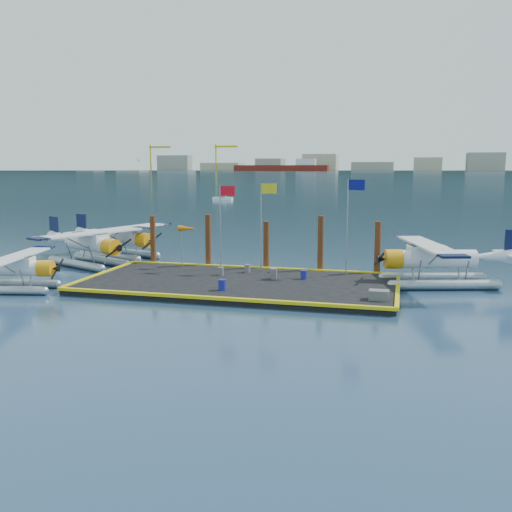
{
  "coord_description": "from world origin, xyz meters",
  "views": [
    {
      "loc": [
        10.11,
        -34.87,
        7.8
      ],
      "look_at": [
        0.6,
        2.0,
        1.77
      ],
      "focal_mm": 40.0,
      "sensor_mm": 36.0,
      "label": 1
    }
  ],
  "objects_px": {
    "seaplane_b": "(91,246)",
    "drum_2": "(273,274)",
    "drum_4": "(304,275)",
    "piling_1": "(208,242)",
    "drum_0": "(221,271)",
    "flagpole_yellow": "(264,213)",
    "piling_4": "(378,250)",
    "seaplane_a": "(12,270)",
    "flagpole_red": "(223,214)",
    "seaplane_c": "(122,240)",
    "drum_5": "(247,269)",
    "piling_3": "(321,246)",
    "crate": "(379,295)",
    "drum_3": "(222,285)",
    "flagpole_blue": "(350,213)",
    "piling_0": "(153,242)",
    "windsock": "(187,229)",
    "seaplane_d": "(433,262)",
    "piling_2": "(266,247)"
  },
  "relations": [
    {
      "from": "flagpole_blue",
      "to": "piling_1",
      "type": "relative_size",
      "value": 1.55
    },
    {
      "from": "seaplane_a",
      "to": "piling_1",
      "type": "bearing_deg",
      "value": 125.61
    },
    {
      "from": "crate",
      "to": "piling_1",
      "type": "distance_m",
      "value": 15.59
    },
    {
      "from": "crate",
      "to": "flagpole_yellow",
      "type": "relative_size",
      "value": 0.18
    },
    {
      "from": "seaplane_a",
      "to": "drum_3",
      "type": "relative_size",
      "value": 13.03
    },
    {
      "from": "piling_1",
      "to": "flagpole_yellow",
      "type": "bearing_deg",
      "value": -18.79
    },
    {
      "from": "piling_0",
      "to": "seaplane_c",
      "type": "bearing_deg",
      "value": 142.39
    },
    {
      "from": "piling_3",
      "to": "seaplane_a",
      "type": "bearing_deg",
      "value": -150.68
    },
    {
      "from": "drum_3",
      "to": "flagpole_yellow",
      "type": "relative_size",
      "value": 0.11
    },
    {
      "from": "drum_3",
      "to": "flagpole_blue",
      "type": "distance_m",
      "value": 10.42
    },
    {
      "from": "drum_4",
      "to": "piling_1",
      "type": "height_order",
      "value": "piling_1"
    },
    {
      "from": "seaplane_b",
      "to": "drum_2",
      "type": "xyz_separation_m",
      "value": [
        15.36,
        -3.23,
        -0.85
      ]
    },
    {
      "from": "seaplane_a",
      "to": "drum_4",
      "type": "xyz_separation_m",
      "value": [
        17.39,
        6.37,
        -0.63
      ]
    },
    {
      "from": "seaplane_d",
      "to": "flagpole_yellow",
      "type": "xyz_separation_m",
      "value": [
        -11.44,
        0.31,
        2.89
      ]
    },
    {
      "from": "seaplane_d",
      "to": "drum_0",
      "type": "xyz_separation_m",
      "value": [
        -13.92,
        -1.91,
        -0.94
      ]
    },
    {
      "from": "drum_0",
      "to": "crate",
      "type": "height_order",
      "value": "drum_0"
    },
    {
      "from": "drum_3",
      "to": "drum_5",
      "type": "distance_m",
      "value": 5.89
    },
    {
      "from": "seaplane_d",
      "to": "crate",
      "type": "xyz_separation_m",
      "value": [
        -3.15,
        -6.58,
        -0.94
      ]
    },
    {
      "from": "drum_4",
      "to": "piling_4",
      "type": "relative_size",
      "value": 0.14
    },
    {
      "from": "drum_4",
      "to": "piling_4",
      "type": "bearing_deg",
      "value": 39.15
    },
    {
      "from": "drum_4",
      "to": "seaplane_c",
      "type": "bearing_deg",
      "value": 157.1
    },
    {
      "from": "seaplane_b",
      "to": "seaplane_d",
      "type": "relative_size",
      "value": 0.95
    },
    {
      "from": "flagpole_red",
      "to": "flagpole_yellow",
      "type": "bearing_deg",
      "value": 0.0
    },
    {
      "from": "drum_2",
      "to": "piling_0",
      "type": "height_order",
      "value": "piling_0"
    },
    {
      "from": "seaplane_a",
      "to": "seaplane_c",
      "type": "distance_m",
      "value": 13.49
    },
    {
      "from": "flagpole_red",
      "to": "piling_4",
      "type": "bearing_deg",
      "value": 8.43
    },
    {
      "from": "drum_0",
      "to": "seaplane_b",
      "type": "bearing_deg",
      "value": 165.61
    },
    {
      "from": "seaplane_b",
      "to": "flagpole_blue",
      "type": "relative_size",
      "value": 1.52
    },
    {
      "from": "drum_4",
      "to": "drum_5",
      "type": "distance_m",
      "value": 4.42
    },
    {
      "from": "seaplane_a",
      "to": "windsock",
      "type": "bearing_deg",
      "value": 123.95
    },
    {
      "from": "windsock",
      "to": "flagpole_yellow",
      "type": "bearing_deg",
      "value": 0.0
    },
    {
      "from": "seaplane_d",
      "to": "drum_0",
      "type": "distance_m",
      "value": 14.09
    },
    {
      "from": "seaplane_d",
      "to": "piling_2",
      "type": "distance_m",
      "value": 11.81
    },
    {
      "from": "drum_2",
      "to": "flagpole_yellow",
      "type": "bearing_deg",
      "value": 117.15
    },
    {
      "from": "drum_0",
      "to": "flagpole_blue",
      "type": "relative_size",
      "value": 0.09
    },
    {
      "from": "crate",
      "to": "drum_3",
      "type": "bearing_deg",
      "value": 178.82
    },
    {
      "from": "drum_4",
      "to": "piling_3",
      "type": "height_order",
      "value": "piling_3"
    },
    {
      "from": "flagpole_yellow",
      "to": "piling_4",
      "type": "xyz_separation_m",
      "value": [
        7.8,
        1.6,
        -2.51
      ]
    },
    {
      "from": "piling_4",
      "to": "drum_5",
      "type": "bearing_deg",
      "value": -164.71
    },
    {
      "from": "seaplane_c",
      "to": "windsock",
      "type": "distance_m",
      "value": 9.48
    },
    {
      "from": "drum_4",
      "to": "piling_1",
      "type": "xyz_separation_m",
      "value": [
        -7.93,
        3.72,
        1.41
      ]
    },
    {
      "from": "drum_3",
      "to": "drum_4",
      "type": "height_order",
      "value": "drum_3"
    },
    {
      "from": "drum_0",
      "to": "drum_2",
      "type": "xyz_separation_m",
      "value": [
        3.74,
        -0.25,
        0.06
      ]
    },
    {
      "from": "drum_2",
      "to": "crate",
      "type": "height_order",
      "value": "drum_2"
    },
    {
      "from": "seaplane_d",
      "to": "windsock",
      "type": "xyz_separation_m",
      "value": [
        -17.17,
        0.31,
        1.61
      ]
    },
    {
      "from": "seaplane_a",
      "to": "drum_0",
      "type": "xyz_separation_m",
      "value": [
        11.68,
        6.27,
        -0.64
      ]
    },
    {
      "from": "seaplane_a",
      "to": "crate",
      "type": "height_order",
      "value": "seaplane_a"
    },
    {
      "from": "seaplane_d",
      "to": "drum_3",
      "type": "xyz_separation_m",
      "value": [
        -12.39,
        -6.39,
        -0.89
      ]
    },
    {
      "from": "drum_5",
      "to": "piling_1",
      "type": "distance_m",
      "value": 4.64
    },
    {
      "from": "drum_0",
      "to": "piling_4",
      "type": "relative_size",
      "value": 0.14
    }
  ]
}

